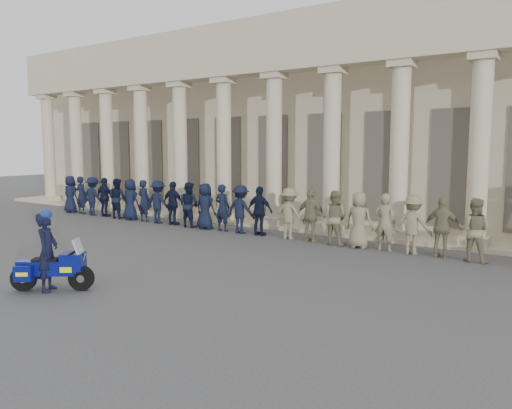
{
  "coord_description": "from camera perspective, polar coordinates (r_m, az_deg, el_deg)",
  "views": [
    {
      "loc": [
        9.7,
        -9.3,
        3.38
      ],
      "look_at": [
        1.14,
        3.15,
        1.6
      ],
      "focal_mm": 35.0,
      "sensor_mm": 36.0,
      "label": 1
    }
  ],
  "objects": [
    {
      "name": "building",
      "position": [
        25.95,
        12.68,
        9.09
      ],
      "size": [
        40.0,
        12.5,
        9.0
      ],
      "color": "#BEAE8F",
      "rests_on": "ground"
    },
    {
      "name": "rider",
      "position": [
        12.61,
        -22.75,
        -4.87
      ],
      "size": [
        0.76,
        0.81,
        1.94
      ],
      "rotation": [
        0.0,
        0.0,
        2.2
      ],
      "color": "black",
      "rests_on": "ground"
    },
    {
      "name": "motorcycle",
      "position": [
        12.66,
        -22.21,
        -6.77
      ],
      "size": [
        1.64,
        1.36,
        1.24
      ],
      "rotation": [
        0.0,
        0.0,
        0.63
      ],
      "color": "black",
      "rests_on": "ground"
    },
    {
      "name": "ground",
      "position": [
        13.86,
        -11.44,
        -7.53
      ],
      "size": [
        90.0,
        90.0,
        0.0
      ],
      "primitive_type": "plane",
      "color": "#464649",
      "rests_on": "ground"
    },
    {
      "name": "officer_rank",
      "position": [
        19.91,
        -4.14,
        -0.34
      ],
      "size": [
        20.08,
        0.71,
        1.87
      ],
      "color": "black",
      "rests_on": "ground"
    }
  ]
}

